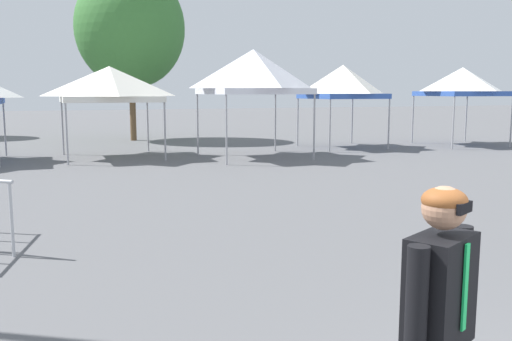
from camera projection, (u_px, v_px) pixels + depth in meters
The scene contains 6 objects.
canopy_tent_right_of_center at pixel (110, 84), 18.74m from camera, with size 3.23×3.23×3.11m.
canopy_tent_left_of_center at pixel (253, 72), 18.72m from camera, with size 3.31×3.31×3.68m.
canopy_tent_behind_center at pixel (343, 82), 22.12m from camera, with size 2.86×2.86×3.32m.
canopy_tent_behind_right at pixel (462, 82), 23.18m from camera, with size 3.13×3.13×3.27m.
person_foreground at pixel (438, 324), 2.93m from camera, with size 0.59×0.40×1.78m.
tree_behind_tents_center at pixel (130, 28), 25.07m from camera, with size 4.94×4.94×7.84m.
Camera 1 is at (-2.93, -1.17, 2.26)m, focal length 38.73 mm.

